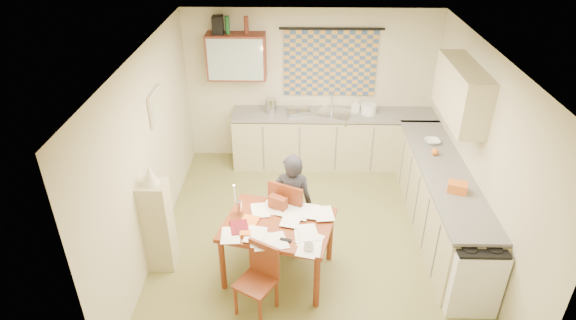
{
  "coord_description": "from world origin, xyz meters",
  "views": [
    {
      "loc": [
        -0.21,
        -5.08,
        4.1
      ],
      "look_at": [
        -0.32,
        0.2,
        1.06
      ],
      "focal_mm": 30.0,
      "sensor_mm": 36.0,
      "label": 1
    }
  ],
  "objects_px": {
    "counter_back": "(335,139)",
    "shelf_stand": "(158,226)",
    "dining_table": "(278,248)",
    "chair_far": "(292,224)",
    "person": "(292,202)",
    "stove": "(470,271)",
    "counter_right": "(440,199)"
  },
  "relations": [
    {
      "from": "dining_table",
      "to": "shelf_stand",
      "type": "xyz_separation_m",
      "value": [
        -1.42,
        0.12,
        0.21
      ]
    },
    {
      "from": "counter_right",
      "to": "person",
      "type": "height_order",
      "value": "person"
    },
    {
      "from": "counter_back",
      "to": "chair_far",
      "type": "bearing_deg",
      "value": -107.72
    },
    {
      "from": "dining_table",
      "to": "shelf_stand",
      "type": "bearing_deg",
      "value": -171.42
    },
    {
      "from": "counter_right",
      "to": "shelf_stand",
      "type": "relative_size",
      "value": 2.5
    },
    {
      "from": "counter_right",
      "to": "chair_far",
      "type": "height_order",
      "value": "chair_far"
    },
    {
      "from": "stove",
      "to": "counter_right",
      "type": "bearing_deg",
      "value": 90.0
    },
    {
      "from": "counter_right",
      "to": "stove",
      "type": "relative_size",
      "value": 3.45
    },
    {
      "from": "counter_back",
      "to": "stove",
      "type": "xyz_separation_m",
      "value": [
        1.29,
        -3.05,
        -0.03
      ]
    },
    {
      "from": "stove",
      "to": "person",
      "type": "relative_size",
      "value": 0.63
    },
    {
      "from": "dining_table",
      "to": "person",
      "type": "relative_size",
      "value": 1.03
    },
    {
      "from": "counter_back",
      "to": "shelf_stand",
      "type": "bearing_deg",
      "value": -131.63
    },
    {
      "from": "counter_right",
      "to": "dining_table",
      "type": "height_order",
      "value": "counter_right"
    },
    {
      "from": "chair_far",
      "to": "counter_right",
      "type": "bearing_deg",
      "value": -142.46
    },
    {
      "from": "dining_table",
      "to": "stove",
      "type": "bearing_deg",
      "value": 2.9
    },
    {
      "from": "stove",
      "to": "shelf_stand",
      "type": "height_order",
      "value": "shelf_stand"
    },
    {
      "from": "counter_back",
      "to": "counter_right",
      "type": "height_order",
      "value": "same"
    },
    {
      "from": "counter_right",
      "to": "dining_table",
      "type": "distance_m",
      "value": 2.32
    },
    {
      "from": "shelf_stand",
      "to": "stove",
      "type": "bearing_deg",
      "value": -8.36
    },
    {
      "from": "dining_table",
      "to": "counter_right",
      "type": "bearing_deg",
      "value": 37.6
    },
    {
      "from": "counter_back",
      "to": "shelf_stand",
      "type": "height_order",
      "value": "shelf_stand"
    },
    {
      "from": "person",
      "to": "chair_far",
      "type": "bearing_deg",
      "value": -83.53
    },
    {
      "from": "counter_back",
      "to": "counter_right",
      "type": "xyz_separation_m",
      "value": [
        1.29,
        -1.71,
        -0.0
      ]
    },
    {
      "from": "dining_table",
      "to": "counter_back",
      "type": "bearing_deg",
      "value": 86.24
    },
    {
      "from": "chair_far",
      "to": "shelf_stand",
      "type": "xyz_separation_m",
      "value": [
        -1.58,
        -0.43,
        0.28
      ]
    },
    {
      "from": "counter_back",
      "to": "dining_table",
      "type": "relative_size",
      "value": 2.37
    },
    {
      "from": "counter_back",
      "to": "shelf_stand",
      "type": "distance_m",
      "value": 3.39
    },
    {
      "from": "counter_back",
      "to": "counter_right",
      "type": "relative_size",
      "value": 1.12
    },
    {
      "from": "chair_far",
      "to": "person",
      "type": "distance_m",
      "value": 0.37
    },
    {
      "from": "person",
      "to": "shelf_stand",
      "type": "distance_m",
      "value": 1.63
    },
    {
      "from": "counter_back",
      "to": "chair_far",
      "type": "relative_size",
      "value": 3.27
    },
    {
      "from": "dining_table",
      "to": "chair_far",
      "type": "height_order",
      "value": "chair_far"
    }
  ]
}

